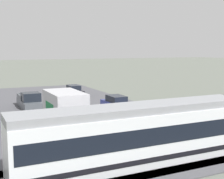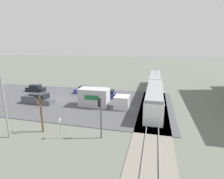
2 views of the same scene
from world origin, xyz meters
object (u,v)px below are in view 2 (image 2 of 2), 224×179
Objects in this scene: sedan_car_0 at (108,94)px; street_lamp_near_crossing at (2,95)px; pickup_truck at (39,99)px; traffic_light_pole at (100,112)px; box_truck at (101,98)px; sedan_car_1 at (36,89)px; light_rail_tram at (155,88)px; no_parking_sign at (60,126)px; sedan_car_2 at (85,91)px; street_tree at (42,115)px.

sedan_car_0 is 0.53× the size of street_lamp_near_crossing.
pickup_truck is 17.08m from traffic_light_pole.
traffic_light_pole is at bearing 17.43° from box_truck.
light_rail_tram is at bearing 95.61° from sedan_car_1.
sedan_car_0 is 15.88m from traffic_light_pole.
traffic_light_pole is (16.16, 20.48, 2.30)m from sedan_car_1.
sedan_car_0 is 1.07× the size of sedan_car_1.
traffic_light_pole is at bearing 102.88° from street_lamp_near_crossing.
street_lamp_near_crossing reaches higher than traffic_light_pole.
traffic_light_pole is 10.60m from street_lamp_near_crossing.
sedan_car_1 is 23.79m from no_parking_sign.
no_parking_sign is at bearing -3.01° from sedan_car_0.
no_parking_sign is at bearing 14.55° from sedan_car_2.
pickup_truck is at bearing -134.95° from no_parking_sign.
street_lamp_near_crossing is at bearing -77.12° from traffic_light_pole.
street_tree is 1.87× the size of no_parking_sign.
box_truck reaches higher than no_parking_sign.
pickup_truck is (0.97, -11.23, -0.72)m from box_truck.
light_rail_tram is 3.46× the size of street_lamp_near_crossing.
street_tree is at bearing 6.00° from sedan_car_2.
traffic_light_pole is (15.36, 3.33, 2.28)m from sedan_car_0.
sedan_car_0 is 0.99× the size of traffic_light_pole.
sedan_car_2 is at bearing -174.00° from street_tree.
traffic_light_pole is 7.17m from street_tree.
sedan_car_0 is 5.86m from sedan_car_2.
street_lamp_near_crossing is at bearing 20.31° from pickup_truck.
traffic_light_pole is at bearing 92.14° from street_tree.
street_lamp_near_crossing reaches higher than sedan_car_0.
street_lamp_near_crossing is (11.30, 4.18, 4.13)m from pickup_truck.
sedan_car_0 is at bearing 158.84° from street_lamp_near_crossing.
street_lamp_near_crossing reaches higher than no_parking_sign.
no_parking_sign is (17.33, 16.28, 0.76)m from sedan_car_1.
traffic_light_pole is (8.97, 14.35, 2.26)m from pickup_truck.
sedan_car_0 is 1.86× the size of no_parking_sign.
pickup_truck is 9.45m from sedan_car_1.
street_lamp_near_crossing is 6.98m from no_parking_sign.
sedan_car_0 is at bearing -167.78° from traffic_light_pole.
street_lamp_near_crossing reaches higher than sedan_car_1.
sedan_car_1 is 11.58m from sedan_car_2.
street_lamp_near_crossing is at bearing 29.13° from sedan_car_1.
traffic_light_pole is at bearing 57.99° from pickup_truck.
traffic_light_pole reaches higher than street_tree.
sedan_car_2 is 18.86m from no_parking_sign.
box_truck reaches higher than sedan_car_2.
street_lamp_near_crossing is at bearing -36.78° from light_rail_tram.
pickup_truck reaches higher than sedan_car_2.
sedan_car_2 is (1.64, -14.49, -1.00)m from light_rail_tram.
sedan_car_1 is at bearing -109.72° from box_truck.
traffic_light_pole is at bearing 27.61° from sedan_car_2.
traffic_light_pole is 4.62m from no_parking_sign.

